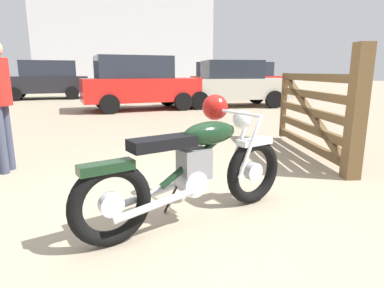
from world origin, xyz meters
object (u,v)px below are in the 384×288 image
silver_sedan_mid (238,79)px  blue_hatchback_right (46,79)px  vintage_motorcycle (196,165)px  pale_sedan_back (139,82)px  dark_sedan_left (231,84)px  timber_gate (320,112)px

silver_sedan_mid → blue_hatchback_right: size_ratio=1.22×
vintage_motorcycle → pale_sedan_back: 8.61m
vintage_motorcycle → dark_sedan_left: bearing=47.6°
dark_sedan_left → blue_hatchback_right: size_ratio=1.13×
vintage_motorcycle → blue_hatchback_right: 14.69m
silver_sedan_mid → pale_sedan_back: 6.74m
vintage_motorcycle → timber_gate: size_ratio=0.82×
pale_sedan_back → vintage_motorcycle: bearing=-100.1°
timber_gate → silver_sedan_mid: size_ratio=0.52×
vintage_motorcycle → timber_gate: timber_gate is taller
pale_sedan_back → blue_hatchback_right: (-3.35, 5.97, 0.00)m
silver_sedan_mid → blue_hatchback_right: blue_hatchback_right is taller
vintage_motorcycle → timber_gate: 2.73m
vintage_motorcycle → dark_sedan_left: 9.58m
blue_hatchback_right → vintage_motorcycle: bearing=97.9°
silver_sedan_mid → timber_gate: bearing=-115.6°
silver_sedan_mid → blue_hatchback_right: (-8.99, 2.29, -0.02)m
silver_sedan_mid → dark_sedan_left: 4.37m
timber_gate → silver_sedan_mid: (4.31, 10.92, 0.24)m
blue_hatchback_right → silver_sedan_mid: bearing=164.6°
timber_gate → dark_sedan_left: size_ratio=0.56×
dark_sedan_left → vintage_motorcycle: bearing=71.6°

